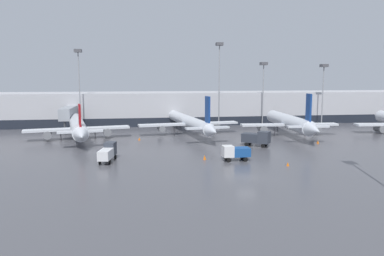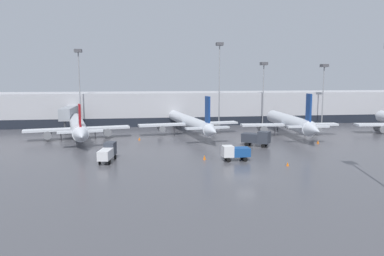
% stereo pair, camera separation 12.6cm
% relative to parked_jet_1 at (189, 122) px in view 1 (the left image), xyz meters
% --- Properties ---
extents(ground_plane, '(320.00, 320.00, 0.00)m').
position_rel_parked_jet_1_xyz_m(ground_plane, '(2.20, -38.69, -2.98)').
color(ground_plane, '#4C4C51').
extents(terminal_building, '(160.00, 28.23, 9.00)m').
position_rel_parked_jet_1_xyz_m(terminal_building, '(2.09, 23.24, 1.52)').
color(terminal_building, '#B2B2B7').
rests_on(terminal_building, ground_plane).
extents(parked_jet_1, '(23.78, 37.72, 9.58)m').
position_rel_parked_jet_1_xyz_m(parked_jet_1, '(0.00, 0.00, 0.00)').
color(parked_jet_1, silver).
rests_on(parked_jet_1, ground_plane).
extents(parked_jet_2, '(22.47, 32.73, 10.06)m').
position_rel_parked_jet_1_xyz_m(parked_jet_2, '(22.46, -5.38, 0.15)').
color(parked_jet_2, silver).
rests_on(parked_jet_2, ground_plane).
extents(parked_jet_4, '(22.08, 33.49, 8.35)m').
position_rel_parked_jet_1_xyz_m(parked_jet_4, '(-24.69, -3.40, -0.16)').
color(parked_jet_4, silver).
rests_on(parked_jet_4, ground_plane).
extents(service_truck_0, '(5.47, 4.98, 2.98)m').
position_rel_parked_jet_1_xyz_m(service_truck_0, '(10.82, -16.97, -1.33)').
color(service_truck_0, '#2D333D').
rests_on(service_truck_0, ground_plane).
extents(service_truck_1, '(2.71, 6.18, 2.82)m').
position_rel_parked_jet_1_xyz_m(service_truck_1, '(-16.81, -26.28, -1.43)').
color(service_truck_1, silver).
rests_on(service_truck_1, ground_plane).
extents(service_truck_2, '(4.40, 2.17, 2.46)m').
position_rel_parked_jet_1_xyz_m(service_truck_2, '(3.37, -28.79, -1.54)').
color(service_truck_2, '#19478C').
rests_on(service_truck_2, ground_plane).
extents(traffic_cone_0, '(0.42, 0.42, 0.57)m').
position_rel_parked_jet_1_xyz_m(traffic_cone_0, '(10.27, -33.45, -2.69)').
color(traffic_cone_0, orange).
rests_on(traffic_cone_0, ground_plane).
extents(traffic_cone_1, '(0.50, 0.50, 0.59)m').
position_rel_parked_jet_1_xyz_m(traffic_cone_1, '(-11.65, -6.47, -2.68)').
color(traffic_cone_1, orange).
rests_on(traffic_cone_1, ground_plane).
extents(traffic_cone_2, '(0.47, 0.47, 0.74)m').
position_rel_parked_jet_1_xyz_m(traffic_cone_2, '(-1.37, -27.29, -2.61)').
color(traffic_cone_2, orange).
rests_on(traffic_cone_2, ground_plane).
extents(traffic_cone_3, '(0.46, 0.46, 0.66)m').
position_rel_parked_jet_1_xyz_m(traffic_cone_3, '(24.03, -16.04, -2.65)').
color(traffic_cone_3, orange).
rests_on(traffic_cone_3, ground_plane).
extents(traffic_cone_4, '(0.50, 0.50, 0.78)m').
position_rel_parked_jet_1_xyz_m(traffic_cone_4, '(-17.15, -12.04, -2.59)').
color(traffic_cone_4, orange).
rests_on(traffic_cone_4, ground_plane).
extents(apron_light_mast_0, '(1.80, 1.80, 20.32)m').
position_rel_parked_jet_1_xyz_m(apron_light_mast_0, '(-26.35, 13.04, 12.84)').
color(apron_light_mast_0, gray).
rests_on(apron_light_mast_0, ground_plane).
extents(apron_light_mast_3, '(1.80, 1.80, 22.38)m').
position_rel_parked_jet_1_xyz_m(apron_light_mast_3, '(9.89, 12.27, 14.21)').
color(apron_light_mast_3, gray).
rests_on(apron_light_mast_3, ground_plane).
extents(apron_light_mast_5, '(1.80, 1.80, 16.86)m').
position_rel_parked_jet_1_xyz_m(apron_light_mast_5, '(38.60, 10.38, 10.46)').
color(apron_light_mast_5, gray).
rests_on(apron_light_mast_5, ground_plane).
extents(apron_light_mast_6, '(1.80, 1.80, 17.37)m').
position_rel_parked_jet_1_xyz_m(apron_light_mast_6, '(22.30, 12.66, 10.82)').
color(apron_light_mast_6, gray).
rests_on(apron_light_mast_6, ground_plane).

